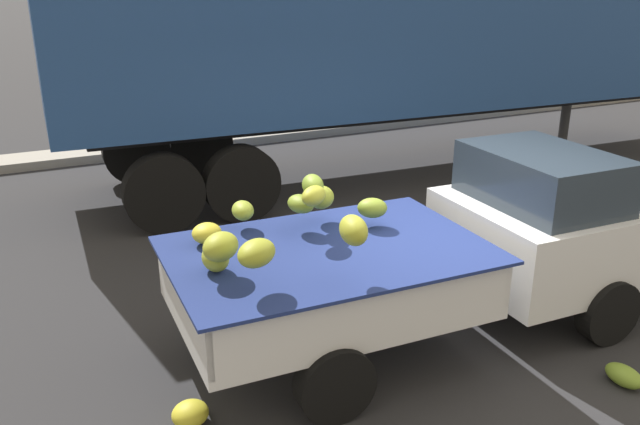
{
  "coord_description": "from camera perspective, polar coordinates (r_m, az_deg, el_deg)",
  "views": [
    {
      "loc": [
        -3.66,
        -4.58,
        3.3
      ],
      "look_at": [
        -1.11,
        0.56,
        1.21
      ],
      "focal_mm": 36.84,
      "sensor_mm": 36.0,
      "label": 1
    }
  ],
  "objects": [
    {
      "name": "fallen_banana_bunch_near_tailgate",
      "position": [
        5.41,
        -11.21,
        -16.76
      ],
      "size": [
        0.37,
        0.36,
        0.19
      ],
      "primitive_type": "ellipsoid",
      "rotation": [
        0.0,
        0.0,
        0.34
      ],
      "color": "gold",
      "rests_on": "ground"
    },
    {
      "name": "curb_strip",
      "position": [
        13.61,
        -10.05,
        6.06
      ],
      "size": [
        80.0,
        0.8,
        0.16
      ],
      "primitive_type": "cube",
      "color": "gray",
      "rests_on": "ground"
    },
    {
      "name": "ground",
      "position": [
        6.73,
        10.8,
        -9.71
      ],
      "size": [
        220.0,
        220.0,
        0.0
      ],
      "primitive_type": "plane",
      "color": "#28282B"
    },
    {
      "name": "fallen_banana_bunch_by_wheel",
      "position": [
        6.3,
        24.89,
        -12.73
      ],
      "size": [
        0.23,
        0.36,
        0.17
      ],
      "primitive_type": "ellipsoid",
      "rotation": [
        0.0,
        0.0,
        4.76
      ],
      "color": "olive",
      "rests_on": "ground"
    },
    {
      "name": "pickup_truck",
      "position": [
        6.66,
        15.53,
        -2.02
      ],
      "size": [
        4.86,
        1.98,
        1.7
      ],
      "rotation": [
        0.0,
        0.0,
        -0.04
      ],
      "color": "white",
      "rests_on": "ground"
    },
    {
      "name": "semi_trailer",
      "position": [
        11.4,
        8.77,
        16.01
      ],
      "size": [
        12.11,
        3.18,
        3.95
      ],
      "rotation": [
        0.0,
        0.0,
        -0.05
      ],
      "color": "navy",
      "rests_on": "ground"
    }
  ]
}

